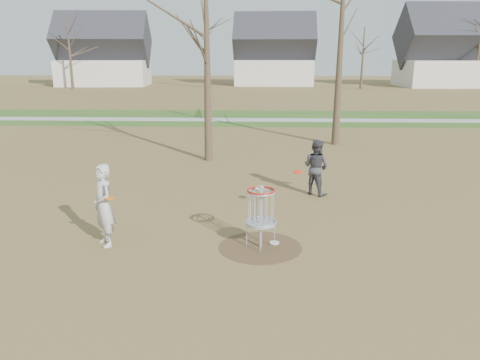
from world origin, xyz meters
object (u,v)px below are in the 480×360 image
at_px(player_standing, 103,205).
at_px(disc_golf_basket, 261,207).
at_px(disc_grounded, 274,243).
at_px(player_throwing, 316,167).

distance_m(player_standing, disc_golf_basket, 3.38).
xyz_separation_m(player_standing, disc_grounded, (3.69, 0.20, -0.89)).
relative_size(player_standing, disc_grounded, 8.23).
bearing_deg(player_standing, disc_golf_basket, 52.49).
relative_size(disc_grounded, disc_golf_basket, 0.16).
xyz_separation_m(player_throwing, disc_grounded, (-1.33, -3.81, -0.81)).
bearing_deg(player_standing, player_throwing, 91.38).
bearing_deg(disc_golf_basket, player_standing, 179.68).
height_order(disc_grounded, disc_golf_basket, disc_golf_basket).
xyz_separation_m(player_standing, player_throwing, (5.03, 4.01, -0.08)).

